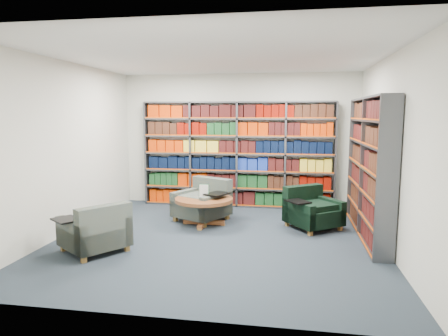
% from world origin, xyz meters
% --- Properties ---
extents(room_shell, '(5.02, 5.02, 2.82)m').
position_xyz_m(room_shell, '(0.00, 0.00, 1.40)').
color(room_shell, '#1D272D').
rests_on(room_shell, ground).
extents(bookshelf_back, '(4.00, 0.28, 2.20)m').
position_xyz_m(bookshelf_back, '(0.00, 2.34, 1.10)').
color(bookshelf_back, '#47494F').
rests_on(bookshelf_back, ground).
extents(bookshelf_right, '(0.28, 2.50, 2.20)m').
position_xyz_m(bookshelf_right, '(2.34, 0.60, 1.10)').
color(bookshelf_right, '#47494F').
rests_on(bookshelf_right, ground).
extents(chair_teal_left, '(1.12, 1.12, 0.76)m').
position_xyz_m(chair_teal_left, '(-0.46, 1.13, 0.30)').
color(chair_teal_left, '#071F39').
rests_on(chair_teal_left, ground).
extents(chair_green_right, '(1.08, 1.08, 0.70)m').
position_xyz_m(chair_green_right, '(1.47, 0.93, 0.28)').
color(chair_green_right, black).
rests_on(chair_green_right, ground).
extents(chair_teal_front, '(1.10, 1.10, 0.72)m').
position_xyz_m(chair_teal_front, '(-1.58, -0.88, 0.29)').
color(chair_teal_front, '#071F39').
rests_on(chair_teal_front, ground).
extents(coffee_table, '(1.02, 1.02, 0.72)m').
position_xyz_m(coffee_table, '(-0.39, 0.77, 0.39)').
color(coffee_table, brown).
rests_on(coffee_table, ground).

